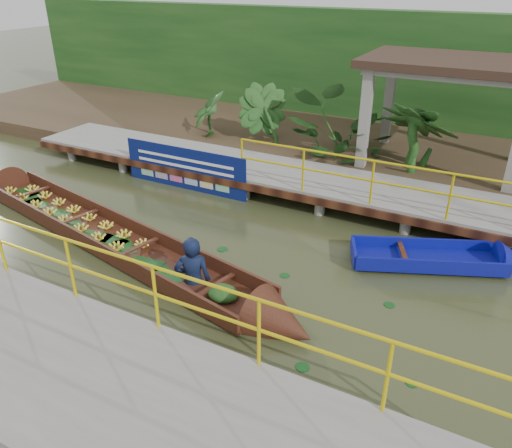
% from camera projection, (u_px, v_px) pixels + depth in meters
% --- Properties ---
extents(ground, '(80.00, 80.00, 0.00)m').
position_uv_depth(ground, '(224.00, 255.00, 10.08)').
color(ground, '#2E351A').
rests_on(ground, ground).
extents(land_strip, '(30.00, 8.00, 0.45)m').
position_uv_depth(land_strip, '(346.00, 143.00, 15.88)').
color(land_strip, '#372A1B').
rests_on(land_strip, ground).
extents(far_dock, '(16.00, 2.06, 1.66)m').
position_uv_depth(far_dock, '(295.00, 178.00, 12.55)').
color(far_dock, slate).
rests_on(far_dock, ground).
extents(near_dock, '(18.00, 2.40, 1.73)m').
position_uv_depth(near_dock, '(117.00, 405.00, 6.23)').
color(near_dock, slate).
rests_on(near_dock, ground).
extents(pavilion, '(4.40, 3.00, 3.00)m').
position_uv_depth(pavilion, '(453.00, 74.00, 12.50)').
color(pavilion, slate).
rests_on(pavilion, ground).
extents(foliage_backdrop, '(30.00, 0.80, 4.00)m').
position_uv_depth(foliage_backdrop, '(374.00, 73.00, 17.03)').
color(foliage_backdrop, '#154014').
rests_on(foliage_backdrop, ground).
extents(vendor_boat, '(10.43, 3.16, 2.28)m').
position_uv_depth(vendor_boat, '(115.00, 235.00, 10.32)').
color(vendor_boat, '#331B0E').
rests_on(vendor_boat, ground).
extents(moored_blue_boat, '(3.40, 2.07, 0.80)m').
position_uv_depth(moored_blue_boat, '(469.00, 260.00, 9.64)').
color(moored_blue_boat, '#0B1083').
rests_on(moored_blue_boat, ground).
extents(blue_banner, '(3.64, 0.04, 1.14)m').
position_uv_depth(blue_banner, '(185.00, 169.00, 12.89)').
color(blue_banner, navy).
rests_on(blue_banner, ground).
extents(tropical_plants, '(14.37, 1.37, 1.71)m').
position_uv_depth(tropical_plants, '(406.00, 139.00, 12.72)').
color(tropical_plants, '#154014').
rests_on(tropical_plants, ground).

